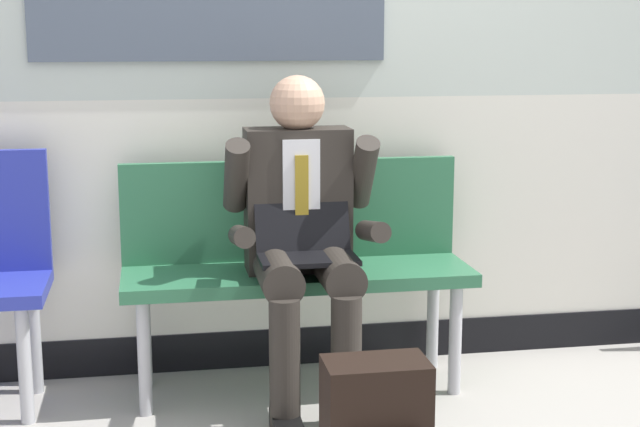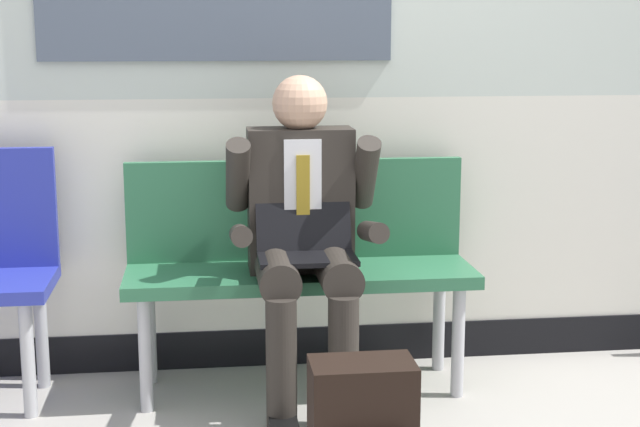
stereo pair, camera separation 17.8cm
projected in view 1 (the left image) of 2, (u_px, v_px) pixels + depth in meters
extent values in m
plane|color=#9E9991|center=(340.00, 421.00, 3.44)|extent=(18.00, 18.00, 0.00)
cube|color=silver|center=(309.00, 212.00, 3.98)|extent=(5.45, 0.12, 0.97)
cube|color=black|center=(309.00, 340.00, 4.09)|extent=(5.45, 0.14, 0.16)
cube|color=#2D6B47|center=(298.00, 276.00, 3.66)|extent=(1.35, 0.42, 0.05)
cube|color=#2D6B47|center=(291.00, 210.00, 3.79)|extent=(1.35, 0.04, 0.40)
cylinder|color=#B7B7BC|center=(144.00, 358.00, 3.46)|extent=(0.05, 0.05, 0.44)
cylinder|color=#B7B7BC|center=(145.00, 332.00, 3.75)|extent=(0.05, 0.05, 0.44)
cylinder|color=#B7B7BC|center=(455.00, 339.00, 3.66)|extent=(0.05, 0.05, 0.44)
cylinder|color=#B7B7BC|center=(433.00, 317.00, 3.95)|extent=(0.05, 0.05, 0.44)
cylinder|color=#B7B7BC|center=(25.00, 365.00, 3.38)|extent=(0.05, 0.05, 0.44)
cylinder|color=#B7B7BC|center=(35.00, 339.00, 3.67)|extent=(0.05, 0.05, 0.44)
cylinder|color=#2D2823|center=(277.00, 273.00, 3.42)|extent=(0.15, 0.40, 0.15)
cylinder|color=#2D2823|center=(285.00, 367.00, 3.30)|extent=(0.11, 0.11, 0.49)
cylinder|color=#2D2823|center=(336.00, 270.00, 3.46)|extent=(0.15, 0.40, 0.15)
cylinder|color=#2D2823|center=(346.00, 363.00, 3.33)|extent=(0.11, 0.11, 0.49)
cube|color=black|center=(349.00, 425.00, 3.32)|extent=(0.10, 0.26, 0.07)
cube|color=#2D2823|center=(298.00, 200.00, 3.60)|extent=(0.40, 0.18, 0.55)
cube|color=silver|center=(301.00, 191.00, 3.50)|extent=(0.14, 0.01, 0.38)
cube|color=olive|center=(302.00, 199.00, 3.50)|extent=(0.05, 0.01, 0.33)
sphere|color=tan|center=(297.00, 103.00, 3.53)|extent=(0.21, 0.21, 0.21)
cylinder|color=#2D2823|center=(236.00, 176.00, 3.47)|extent=(0.09, 0.25, 0.30)
cylinder|color=#2D2823|center=(241.00, 236.00, 3.34)|extent=(0.08, 0.27, 0.12)
cylinder|color=#2D2823|center=(363.00, 172.00, 3.55)|extent=(0.09, 0.25, 0.30)
cylinder|color=#2D2823|center=(373.00, 231.00, 3.43)|extent=(0.08, 0.27, 0.12)
cube|color=black|center=(308.00, 259.00, 3.40)|extent=(0.36, 0.22, 0.02)
cube|color=black|center=(302.00, 222.00, 3.51)|extent=(0.36, 0.08, 0.21)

